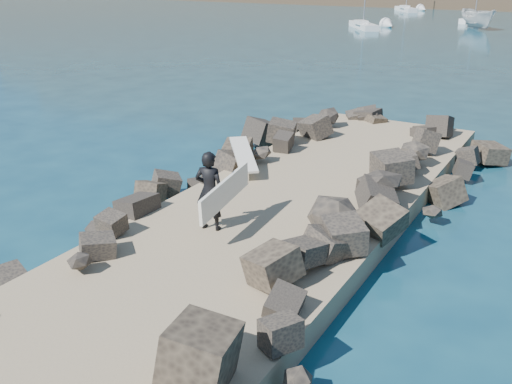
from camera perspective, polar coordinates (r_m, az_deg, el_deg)
ground at (r=15.37m, az=1.89°, el=-4.02°), size 800.00×800.00×0.00m
jetty at (r=13.69m, az=-2.13°, el=-6.01°), size 6.00×26.00×0.60m
riprap_left at (r=15.56m, az=-10.20°, el=-2.02°), size 2.60×22.00×1.00m
riprap_right at (r=12.87m, az=10.14°, el=-7.27°), size 2.60×22.00×1.00m
surfboard_resting at (r=18.00m, az=-1.26°, el=3.44°), size 1.90×2.05×0.07m
boat_imported at (r=72.78m, az=21.32°, el=15.86°), size 5.61×6.11×2.34m
surfer_with_board at (r=13.78m, az=-4.45°, el=0.10°), size 1.04×2.47×2.00m
sailboat_a at (r=69.93m, az=10.66°, el=16.05°), size 5.49×6.69×8.61m
sailboat_b at (r=80.93m, az=20.98°, el=15.75°), size 2.83×5.78×6.97m
sailboat_e at (r=99.37m, az=14.74°, el=17.27°), size 5.22×6.50×8.33m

